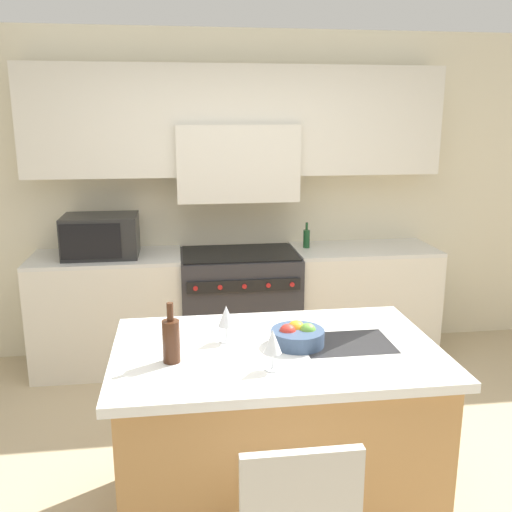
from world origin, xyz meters
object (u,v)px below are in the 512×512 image
object	(u,v)px
range_stove	(240,307)
wine_glass_far	(226,317)
wine_bottle	(171,340)
microwave	(101,236)
fruit_bowl	(297,336)
wine_glass_near	(273,343)
oil_bottle_on_counter	(306,238)

from	to	relation	value
range_stove	wine_glass_far	world-z (taller)	wine_glass_far
wine_bottle	wine_glass_far	world-z (taller)	wine_bottle
range_stove	wine_glass_far	distance (m)	1.95
microwave	wine_glass_far	bearing A→B (deg)	-66.08
fruit_bowl	wine_bottle	bearing A→B (deg)	-169.00
range_stove	wine_glass_near	size ratio (longest dim) A/B	5.09
range_stove	fruit_bowl	size ratio (longest dim) A/B	3.64
wine_glass_far	fruit_bowl	bearing A→B (deg)	-14.24
wine_glass_far	fruit_bowl	world-z (taller)	wine_glass_far
microwave	wine_glass_near	world-z (taller)	microwave
wine_bottle	oil_bottle_on_counter	world-z (taller)	wine_bottle
wine_glass_near	fruit_bowl	size ratio (longest dim) A/B	0.71
wine_glass_near	wine_bottle	bearing A→B (deg)	161.84
range_stove	microwave	bearing A→B (deg)	179.02
microwave	oil_bottle_on_counter	bearing A→B (deg)	2.34
range_stove	microwave	distance (m)	1.26
wine_glass_near	wine_glass_far	distance (m)	0.39
microwave	oil_bottle_on_counter	size ratio (longest dim) A/B	2.68
microwave	wine_glass_far	xyz separation A→B (m)	(0.82, -1.86, -0.04)
microwave	wine_bottle	distance (m)	2.14
wine_glass_near	fruit_bowl	distance (m)	0.32
range_stove	wine_bottle	size ratio (longest dim) A/B	3.37
wine_bottle	fruit_bowl	xyz separation A→B (m)	(0.61, 0.12, -0.06)
wine_glass_near	fruit_bowl	world-z (taller)	wine_glass_near
fruit_bowl	oil_bottle_on_counter	xyz separation A→B (m)	(0.50, 2.01, 0.04)
wine_bottle	wine_glass_near	world-z (taller)	wine_bottle
microwave	wine_glass_near	distance (m)	2.42
wine_bottle	oil_bottle_on_counter	distance (m)	2.40
wine_bottle	wine_glass_far	xyz separation A→B (m)	(0.27, 0.20, 0.02)
wine_bottle	fruit_bowl	distance (m)	0.62
wine_glass_near	fruit_bowl	bearing A→B (deg)	57.46
wine_glass_far	wine_glass_near	bearing A→B (deg)	-63.64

